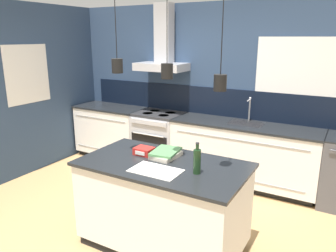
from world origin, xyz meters
TOP-DOWN VIEW (x-y plane):
  - ground_plane at (0.00, 0.00)m, footprint 16.00×16.00m
  - wall_back at (-0.04, 2.00)m, footprint 5.60×2.28m
  - wall_left at (-2.43, 0.70)m, footprint 0.08×3.80m
  - counter_run_left at (-1.75, 1.69)m, footprint 1.25×0.64m
  - counter_run_sink at (0.66, 1.69)m, footprint 2.10×0.64m
  - oven_range at (-0.76, 1.69)m, footprint 0.75×0.66m
  - kitchen_island at (0.40, -0.15)m, footprint 1.64×0.92m
  - bottle_on_island at (0.79, -0.22)m, footprint 0.07×0.07m
  - book_stack at (0.34, 0.01)m, footprint 0.28×0.36m
  - red_supply_box at (0.11, -0.04)m, footprint 0.19×0.16m
  - paper_pile at (0.44, -0.35)m, footprint 0.46×0.29m

SIDE VIEW (x-z plane):
  - ground_plane at x=0.00m, z-range 0.00..0.00m
  - oven_range at x=-0.76m, z-range 0.00..0.91m
  - kitchen_island at x=0.40m, z-range 0.00..0.91m
  - counter_run_left at x=-1.75m, z-range 0.01..0.92m
  - counter_run_sink at x=0.66m, z-range -0.17..1.10m
  - paper_pile at x=0.44m, z-range 0.91..0.92m
  - book_stack at x=0.34m, z-range 0.91..0.98m
  - red_supply_box at x=0.11m, z-range 0.91..0.98m
  - bottle_on_island at x=0.79m, z-range 0.88..1.18m
  - wall_left at x=-2.43m, z-range 0.00..2.60m
  - wall_back at x=-0.04m, z-range 0.06..2.66m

